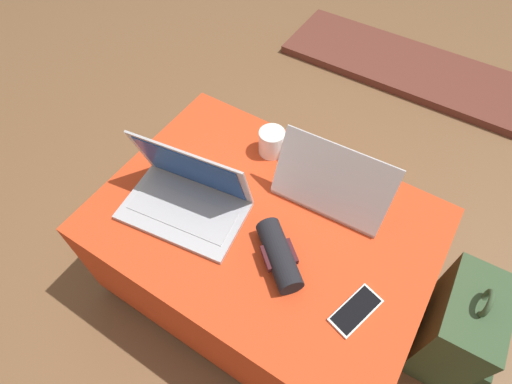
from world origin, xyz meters
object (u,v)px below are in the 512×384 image
laptop_far (334,185)px  wrist_brace (279,255)px  cell_phone (356,310)px  laptop_near (186,196)px  backpack (457,330)px  coffee_mug (273,143)px

laptop_far → wrist_brace: bearing=82.2°
laptop_far → cell_phone: 0.39m
laptop_near → laptop_far: laptop_near is taller
cell_phone → wrist_brace: bearing=12.8°
laptop_near → cell_phone: 0.59m
wrist_brace → cell_phone: bearing=-4.0°
backpack → wrist_brace: wrist_brace is taller
laptop_far → wrist_brace: laptop_far is taller
laptop_near → wrist_brace: (0.34, -0.01, -0.01)m
cell_phone → laptop_far: bearing=-37.9°
cell_phone → wrist_brace: 0.25m
laptop_far → backpack: 0.63m
laptop_near → laptop_far: 0.46m
laptop_near → backpack: laptop_near is taller
cell_phone → backpack: (0.32, 0.24, -0.28)m
coffee_mug → cell_phone: bearing=-37.5°
laptop_near → wrist_brace: 0.34m
backpack → wrist_brace: 0.68m
coffee_mug → wrist_brace: bearing=-56.6°
cell_phone → backpack: 0.49m
laptop_near → wrist_brace: size_ratio=1.94×
laptop_near → backpack: size_ratio=0.86×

